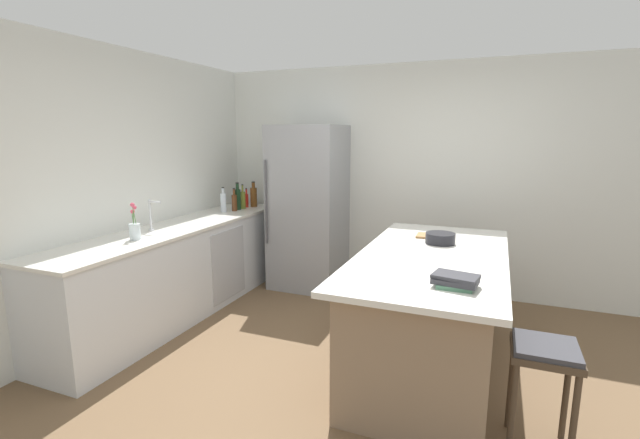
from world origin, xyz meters
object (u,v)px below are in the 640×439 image
syrup_bottle (234,202)px  cutting_board (435,236)px  bar_stool (544,364)px  wine_bottle (238,198)px  whiskey_bottle (254,196)px  refrigerator (308,208)px  vinegar_bottle (254,197)px  sink_faucet (151,215)px  flower_vase (135,229)px  hot_sauce_bottle (247,200)px  mixing_bowl (440,238)px  olive_oil_bottle (243,200)px  kitchen_island (430,311)px  cookbook_stack (455,281)px  soda_bottle (223,202)px

syrup_bottle → cutting_board: size_ratio=0.84×
bar_stool → wine_bottle: (-3.20, 1.90, 0.52)m
bar_stool → whiskey_bottle: size_ratio=2.08×
refrigerator → vinegar_bottle: refrigerator is taller
refrigerator → sink_faucet: refrigerator is taller
flower_vase → hot_sauce_bottle: (-0.02, 1.86, -0.00)m
flower_vase → hot_sauce_bottle: size_ratio=1.36×
flower_vase → mixing_bowl: size_ratio=1.33×
olive_oil_bottle → kitchen_island: bearing=-27.5°
flower_vase → vinegar_bottle: bearing=90.6°
sink_faucet → cookbook_stack: sink_faucet is taller
vinegar_bottle → hot_sauce_bottle: size_ratio=1.17×
cookbook_stack → bar_stool: bearing=-2.3°
kitchen_island → cookbook_stack: size_ratio=7.74×
bar_stool → soda_bottle: 3.73m
vinegar_bottle → whiskey_bottle: bearing=-63.0°
vinegar_bottle → wine_bottle: size_ratio=0.84×
cookbook_stack → sink_faucet: bearing=169.0°
bar_stool → soda_bottle: soda_bottle is taller
refrigerator → soda_bottle: bearing=-154.7°
flower_vase → wine_bottle: wine_bottle is taller
soda_bottle → cookbook_stack: (2.77, -1.68, -0.08)m
flower_vase → syrup_bottle: flower_vase is taller
sink_faucet → cutting_board: (2.50, 0.74, -0.15)m
sink_faucet → syrup_bottle: size_ratio=1.11×
vinegar_bottle → whiskey_bottle: size_ratio=0.88×
bar_stool → syrup_bottle: size_ratio=2.43×
bar_stool → hot_sauce_bottle: hot_sauce_bottle is taller
whiskey_bottle → hot_sauce_bottle: size_ratio=1.32×
vinegar_bottle → kitchen_island: bearing=-32.5°
bar_stool → soda_bottle: (-3.28, 1.70, 0.50)m
kitchen_island → mixing_bowl: 0.62m
refrigerator → cookbook_stack: (1.87, -2.11, -0.00)m
hot_sauce_bottle → soda_bottle: soda_bottle is taller
kitchen_island → bar_stool: kitchen_island is taller
sink_faucet → wine_bottle: (0.09, 1.34, -0.02)m
flower_vase → cookbook_stack: 2.69m
vinegar_bottle → cookbook_stack: bearing=-40.1°
kitchen_island → refrigerator: size_ratio=1.14×
cookbook_stack → cutting_board: 1.31m
sink_faucet → mixing_bowl: bearing=11.6°
flower_vase → whiskey_bottle: flower_vase is taller
olive_oil_bottle → cutting_board: olive_oil_bottle is taller
kitchen_island → refrigerator: 2.22m
bar_stool → flower_vase: size_ratio=2.03×
sink_faucet → mixing_bowl: (2.57, 0.53, -0.11)m
vinegar_bottle → olive_oil_bottle: olive_oil_bottle is taller
cookbook_stack → mixing_bowl: bearing=101.5°
cookbook_stack → hot_sauce_bottle: bearing=142.4°
syrup_bottle → wine_bottle: bearing=92.9°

